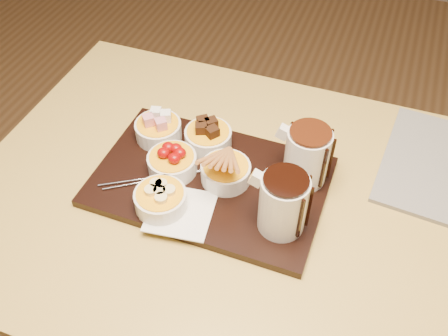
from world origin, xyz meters
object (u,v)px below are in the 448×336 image
(serving_board, at_px, (210,181))
(pitcher_milk_chocolate, at_px, (307,157))
(bowl_strawberries, at_px, (172,164))
(dining_table, at_px, (261,233))
(pitcher_dark_chocolate, at_px, (283,204))

(serving_board, xyz_separation_m, pitcher_milk_chocolate, (0.18, 0.07, 0.07))
(serving_board, relative_size, pitcher_milk_chocolate, 3.86)
(bowl_strawberries, height_order, pitcher_milk_chocolate, pitcher_milk_chocolate)
(dining_table, distance_m, serving_board, 0.16)
(pitcher_dark_chocolate, bearing_deg, pitcher_milk_chocolate, 85.60)
(pitcher_dark_chocolate, xyz_separation_m, pitcher_milk_chocolate, (0.01, 0.13, 0.00))
(dining_table, height_order, serving_board, serving_board)
(serving_board, height_order, bowl_strawberries, bowl_strawberries)
(bowl_strawberries, bearing_deg, pitcher_milk_chocolate, 15.81)
(serving_board, height_order, pitcher_dark_chocolate, pitcher_dark_chocolate)
(bowl_strawberries, xyz_separation_m, pitcher_dark_chocolate, (0.24, -0.06, 0.04))
(dining_table, distance_m, pitcher_dark_chocolate, 0.19)
(bowl_strawberries, distance_m, pitcher_dark_chocolate, 0.25)
(serving_board, distance_m, bowl_strawberries, 0.08)
(dining_table, relative_size, pitcher_dark_chocolate, 10.07)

